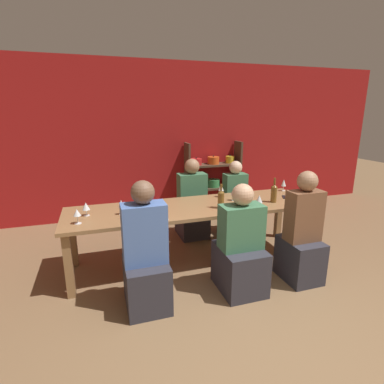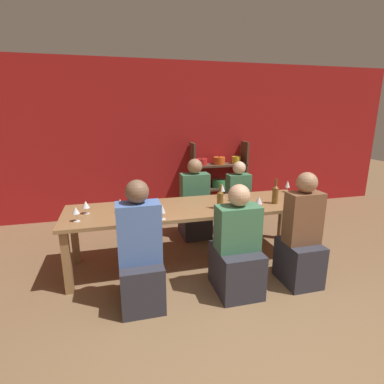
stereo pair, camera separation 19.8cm
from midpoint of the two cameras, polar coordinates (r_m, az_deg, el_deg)
ground_plane at (r=2.65m, az=16.24°, el=-29.74°), size 18.00×18.00×0.00m
wall_back_red at (r=5.49m, az=-5.62°, el=9.79°), size 8.80×0.06×2.70m
shelf_unit at (r=5.65m, az=2.93°, el=1.95°), size 1.04×0.30×1.31m
dining_table at (r=3.67m, az=-1.07°, el=-3.77°), size 3.05×0.86×0.73m
wine_bottle_green at (r=3.54m, az=3.95°, el=-1.28°), size 0.08×0.08×0.29m
wine_bottle_dark at (r=3.88m, az=13.93°, el=-0.15°), size 0.08×0.08×0.31m
wine_glass_white_a at (r=3.51m, az=-21.09°, el=-2.63°), size 0.08×0.08×0.15m
wine_glass_red_a at (r=4.49m, az=15.87°, el=1.63°), size 0.07×0.07×0.17m
wine_glass_empty_a at (r=3.43m, az=-14.96°, el=-2.24°), size 0.06×0.06×0.17m
wine_glass_white_b at (r=3.30m, az=-22.68°, el=-3.75°), size 0.08×0.08×0.16m
wine_glass_empty_b at (r=3.86m, az=6.53°, el=0.15°), size 0.08×0.08×0.17m
wine_glass_red_b at (r=3.34m, az=-8.95°, el=-2.38°), size 0.07×0.07×0.18m
wine_glass_empty_c at (r=3.57m, az=11.14°, el=-1.36°), size 0.08×0.08×0.17m
wine_glass_red_c at (r=4.00m, az=4.15°, el=0.80°), size 0.07×0.07×0.18m
wine_glass_red_d at (r=3.18m, az=-6.90°, el=-3.48°), size 0.07×0.07×0.16m
cell_phone at (r=4.17m, az=16.05°, el=-0.94°), size 0.13×0.17×0.01m
person_near_a at (r=2.96m, az=-10.75°, el=-13.03°), size 0.40×0.51×1.26m
person_far_a at (r=4.53m, az=-1.25°, el=-3.10°), size 0.42×0.52×1.19m
person_near_b at (r=3.21m, az=7.39°, el=-11.40°), size 0.44×0.54×1.16m
person_far_b at (r=4.68m, az=6.85°, el=-2.76°), size 0.35×0.43×1.14m
person_near_c at (r=3.53m, az=18.60°, el=-8.75°), size 0.37×0.46×1.25m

